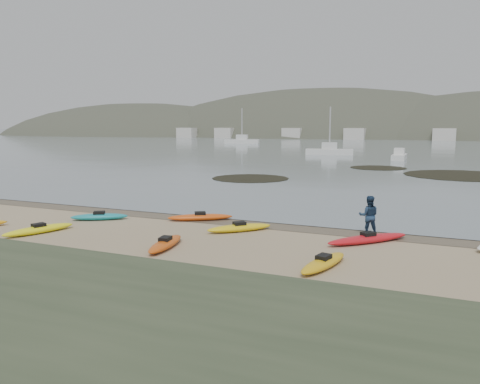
% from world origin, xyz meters
% --- Properties ---
extents(ground, '(600.00, 600.00, 0.00)m').
position_xyz_m(ground, '(0.00, 0.00, 0.00)').
color(ground, tan).
rests_on(ground, ground).
extents(wet_sand, '(60.00, 60.00, 0.00)m').
position_xyz_m(wet_sand, '(0.00, -0.30, 0.00)').
color(wet_sand, brown).
rests_on(wet_sand, ground).
extents(water, '(1200.00, 1200.00, 0.00)m').
position_xyz_m(water, '(0.00, 300.00, 0.01)').
color(water, slate).
rests_on(water, ground).
extents(kayaks, '(25.46, 9.39, 0.34)m').
position_xyz_m(kayaks, '(-0.12, -3.79, 0.17)').
color(kayaks, red).
rests_on(kayaks, ground).
extents(person_east, '(1.01, 0.86, 1.81)m').
position_xyz_m(person_east, '(6.62, -0.80, 0.91)').
color(person_east, navy).
rests_on(person_east, ground).
extents(kelp_mats, '(27.32, 22.62, 0.04)m').
position_xyz_m(kelp_mats, '(5.48, 27.19, 0.03)').
color(kelp_mats, black).
rests_on(kelp_mats, water).
extents(moored_boats, '(87.50, 75.96, 1.31)m').
position_xyz_m(moored_boats, '(-0.88, 81.51, 0.57)').
color(moored_boats, silver).
rests_on(moored_boats, ground).
extents(far_town, '(199.00, 5.00, 4.00)m').
position_xyz_m(far_town, '(6.00, 145.00, 2.00)').
color(far_town, beige).
rests_on(far_town, ground).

